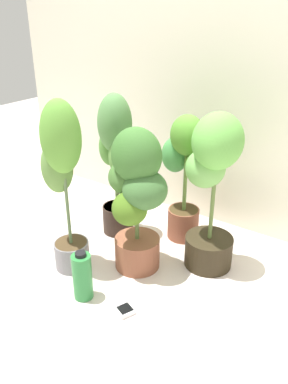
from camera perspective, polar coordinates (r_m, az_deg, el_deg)
ground_plane at (r=2.22m, az=-2.55°, el=-12.11°), size 8.00×8.00×0.00m
mylar_back_wall at (r=2.50m, az=9.54°, el=17.21°), size 3.20×0.01×2.00m
potted_plant_back_center at (r=2.35m, az=6.07°, el=3.06°), size 0.38×0.24×0.80m
potted_plant_back_left at (r=2.37m, az=-4.07°, el=5.42°), size 0.32×0.29×0.91m
potted_plant_front_left at (r=2.05m, az=-11.90°, el=2.74°), size 0.28×0.23×0.97m
potted_plant_center at (r=2.04m, az=-1.13°, el=-0.21°), size 0.44×0.38×0.82m
potted_plant_back_right at (r=2.09m, az=9.94°, el=1.04°), size 0.39×0.36×0.89m
hygrometer_box at (r=1.99m, az=-2.80°, el=-16.98°), size 0.10×0.10×0.03m
nutrient_bottle at (r=2.02m, az=-9.05°, el=-12.11°), size 0.10×0.10×0.27m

